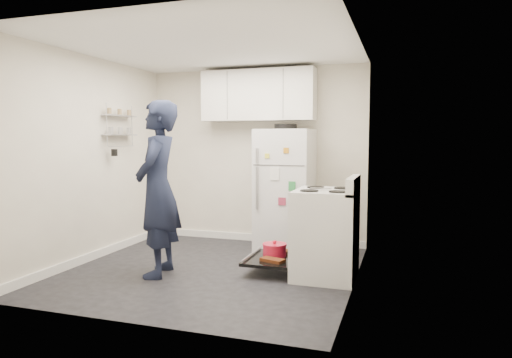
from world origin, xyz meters
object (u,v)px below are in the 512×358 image
(electric_range, at_px, (325,234))
(open_oven_door, at_px, (273,255))
(person, at_px, (158,189))
(refrigerator, at_px, (285,189))

(electric_range, bearing_deg, open_oven_door, 176.75)
(electric_range, height_order, person, person)
(refrigerator, bearing_deg, person, -122.68)
(open_oven_door, height_order, person, person)
(refrigerator, bearing_deg, open_oven_door, -82.58)
(open_oven_door, xyz_separation_m, person, (-1.16, -0.52, 0.77))
(open_oven_door, height_order, refrigerator, refrigerator)
(refrigerator, relative_size, person, 0.89)
(refrigerator, xyz_separation_m, person, (-1.02, -1.59, 0.14))
(electric_range, distance_m, person, 1.88)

